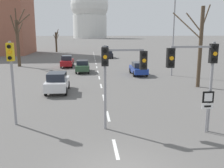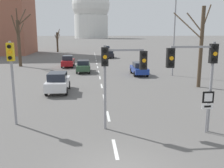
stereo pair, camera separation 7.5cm
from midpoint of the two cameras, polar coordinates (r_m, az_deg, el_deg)
The scene contains 28 objects.
lane_stripe_0 at distance 11.54m, azimuth 0.93°, elevation -14.58°, with size 0.16×2.00×0.01m, color silver.
lane_stripe_1 at distance 15.68m, azimuth -0.75°, elevation -7.31°, with size 0.16×2.00×0.01m, color silver.
lane_stripe_2 at distance 19.98m, azimuth -1.69°, elevation -3.13°, with size 0.16×2.00×0.01m, color silver.
lane_stripe_3 at distance 24.35m, azimuth -2.29°, elevation -0.43°, with size 0.16×2.00×0.01m, color silver.
lane_stripe_4 at distance 28.77m, azimuth -2.71°, elevation 1.44°, with size 0.16×2.00×0.01m, color silver.
lane_stripe_5 at distance 33.20m, azimuth -3.02°, elevation 2.82°, with size 0.16×2.00×0.01m, color silver.
lane_stripe_6 at distance 37.65m, azimuth -3.25°, elevation 3.87°, with size 0.16×2.00×0.01m, color silver.
lane_stripe_7 at distance 42.11m, azimuth -3.43°, elevation 4.69°, with size 0.16×2.00×0.01m, color silver.
lane_stripe_8 at distance 46.58m, azimuth -3.58°, elevation 5.36°, with size 0.16×2.00×0.01m, color silver.
lane_stripe_9 at distance 51.06m, azimuth -3.71°, elevation 5.91°, with size 0.16×2.00×0.01m, color silver.
lane_stripe_10 at distance 55.54m, azimuth -3.81°, elevation 6.38°, with size 0.16×2.00×0.01m, color silver.
lane_stripe_11 at distance 60.02m, azimuth -3.90°, elevation 6.77°, with size 0.16×2.00×0.01m, color silver.
lane_stripe_12 at distance 64.50m, azimuth -3.98°, elevation 7.11°, with size 0.16×2.00×0.01m, color silver.
traffic_signal_near_right at distance 13.10m, azimuth 19.14°, elevation 4.21°, with size 2.53×0.34×4.67m.
traffic_signal_near_left at distance 14.56m, azimuth -21.82°, elevation 3.58°, with size 0.36×0.34×4.67m.
traffic_signal_centre_tall at distance 12.91m, azimuth 1.74°, elevation 4.05°, with size 2.37×0.34×4.48m.
route_sign_post at distance 13.64m, azimuth 21.16°, elevation -4.38°, with size 0.60×0.08×2.25m.
street_lamp_right at distance 30.56m, azimuth 13.54°, elevation 12.65°, with size 2.25×0.36×9.61m.
sedan_near_left at distance 32.98m, azimuth -6.49°, elevation 4.13°, with size 1.79×4.29×1.58m.
sedan_near_right at distance 69.62m, azimuth -1.27°, elevation 8.10°, with size 1.97×4.09×1.51m.
sedan_mid_centre at distance 51.49m, azimuth -0.64°, elevation 6.95°, with size 1.83×4.20×1.74m.
sedan_far_left at distance 38.41m, azimuth -9.97°, elevation 5.15°, with size 1.79×4.39×1.73m.
sedan_far_right at distance 22.19m, azimuth -12.18°, elevation 0.42°, with size 1.84×4.14×1.74m.
sedan_distant_centre at distance 30.69m, azimuth 6.29°, elevation 3.55°, with size 1.70×4.27×1.59m.
bare_tree_left_near at distance 68.76m, azimuth -12.33°, elevation 9.57°, with size 1.13×3.06×6.07m.
bare_tree_right_near at distance 24.86m, azimuth 19.60°, elevation 8.54°, with size 3.12×2.76×7.71m.
bare_tree_left_far at distance 40.68m, azimuth -20.43°, elevation 9.57°, with size 2.54×3.52×8.68m.
capitol_dome at distance 233.15m, azimuth -4.82°, elevation 16.07°, with size 33.66×33.66×47.54m.
Camera 2 is at (-1.03, -8.21, 5.11)m, focal length 40.00 mm.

